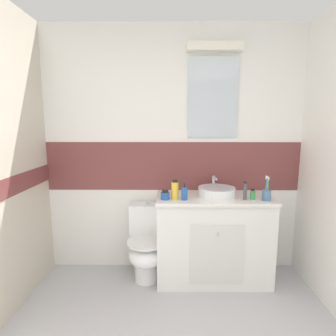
{
  "coord_description": "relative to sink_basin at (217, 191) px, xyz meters",
  "views": [
    {
      "loc": [
        -0.02,
        -0.4,
        1.54
      ],
      "look_at": [
        -0.04,
        1.84,
        1.17
      ],
      "focal_mm": 29.36,
      "sensor_mm": 36.0,
      "label": 1
    }
  ],
  "objects": [
    {
      "name": "soap_dispenser",
      "position": [
        -0.31,
        -0.13,
        0.01
      ],
      "size": [
        0.06,
        0.06,
        0.16
      ],
      "color": "#2659B2",
      "rests_on": "vanity_cabinet"
    },
    {
      "name": "toothbrush_cup",
      "position": [
        0.43,
        -0.13,
        0.01
      ],
      "size": [
        0.08,
        0.08,
        0.23
      ],
      "color": "#4C7299",
      "rests_on": "vanity_cabinet"
    },
    {
      "name": "mouthwash_bottle",
      "position": [
        -0.4,
        -0.1,
        0.04
      ],
      "size": [
        0.07,
        0.07,
        0.18
      ],
      "color": "yellow",
      "rests_on": "vanity_cabinet"
    },
    {
      "name": "toilet",
      "position": [
        -0.67,
        0.0,
        -0.55
      ],
      "size": [
        0.37,
        0.5,
        0.74
      ],
      "color": "white",
      "rests_on": "ground_plane"
    },
    {
      "name": "hair_gel_jar",
      "position": [
        -0.49,
        -0.11,
        -0.01
      ],
      "size": [
        0.08,
        0.08,
        0.09
      ],
      "color": "#2659B2",
      "rests_on": "vanity_cabinet"
    },
    {
      "name": "toothpaste_tube_upright",
      "position": [
        0.24,
        -0.12,
        0.03
      ],
      "size": [
        0.03,
        0.03,
        0.17
      ],
      "color": "#4C4C51",
      "rests_on": "vanity_cabinet"
    },
    {
      "name": "vanity_cabinet",
      "position": [
        -0.02,
        0.01,
        -0.47
      ],
      "size": [
        1.1,
        0.51,
        0.85
      ],
      "color": "white",
      "rests_on": "ground_plane"
    },
    {
      "name": "perfume_flask_small",
      "position": [
        0.32,
        -0.1,
        -0.0
      ],
      "size": [
        0.04,
        0.03,
        0.1
      ],
      "color": "green",
      "rests_on": "vanity_cabinet"
    },
    {
      "name": "sink_basin",
      "position": [
        0.0,
        0.0,
        0.0
      ],
      "size": [
        0.35,
        0.4,
        0.17
      ],
      "color": "white",
      "rests_on": "vanity_cabinet"
    },
    {
      "name": "wall_back_tiled",
      "position": [
        -0.41,
        0.3,
        0.36
      ],
      "size": [
        3.2,
        0.2,
        2.5
      ],
      "color": "white",
      "rests_on": "ground_plane"
    }
  ]
}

